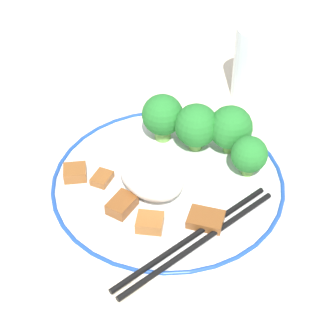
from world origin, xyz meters
TOP-DOWN VIEW (x-y plane):
  - ground_plane at (0.00, 0.00)m, footprint 3.00×3.00m
  - plate at (0.00, 0.00)m, footprint 0.27×0.27m
  - rice_mound at (0.00, -0.02)m, footprint 0.09×0.07m
  - broccoli_back_left at (0.04, 0.08)m, footprint 0.04×0.04m
  - broccoli_back_center at (-0.01, 0.09)m, footprint 0.05×0.05m
  - broccoli_back_right at (-0.03, 0.06)m, footprint 0.05×0.05m
  - broccoli_mid_left at (-0.07, 0.04)m, footprint 0.05×0.05m
  - meat_near_front at (0.08, 0.00)m, footprint 0.05×0.05m
  - meat_near_left at (0.01, -0.07)m, footprint 0.04×0.04m
  - meat_near_right at (0.05, -0.05)m, footprint 0.04×0.04m
  - meat_near_back at (-0.06, -0.09)m, footprint 0.03×0.03m
  - meat_on_rice_edge at (-0.04, -0.06)m, footprint 0.03×0.03m
  - chopsticks at (0.09, -0.02)m, footprint 0.05×0.21m
  - drinking_glass at (-0.10, 0.20)m, footprint 0.06×0.06m

SIDE VIEW (x-z plane):
  - ground_plane at x=0.00m, z-range 0.00..0.00m
  - plate at x=0.00m, z-range 0.00..0.02m
  - chopsticks at x=0.09m, z-range 0.02..0.02m
  - meat_on_rice_edge at x=-0.04m, z-range 0.02..0.02m
  - meat_near_front at x=0.08m, z-range 0.02..0.03m
  - meat_near_right at x=0.05m, z-range 0.02..0.03m
  - meat_near_back at x=-0.06m, z-range 0.02..0.03m
  - meat_near_left at x=0.01m, z-range 0.02..0.03m
  - rice_mound at x=0.00m, z-range 0.02..0.06m
  - broccoli_back_left at x=0.04m, z-range 0.02..0.07m
  - broccoli_back_right at x=-0.03m, z-range 0.02..0.08m
  - broccoli_mid_left at x=-0.07m, z-range 0.02..0.08m
  - broccoli_back_center at x=-0.01m, z-range 0.02..0.08m
  - drinking_glass at x=-0.10m, z-range 0.00..0.11m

